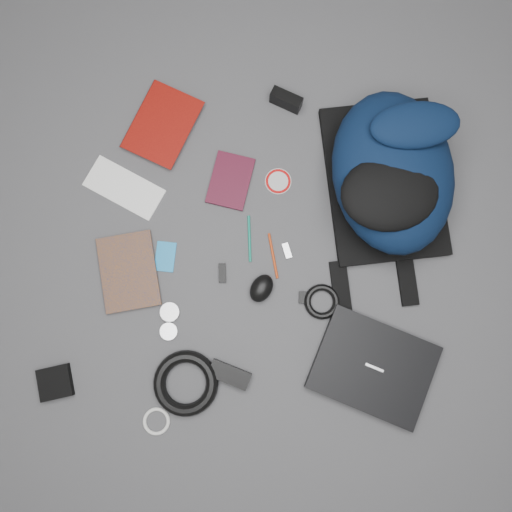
# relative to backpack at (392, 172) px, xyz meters

# --- Properties ---
(ground) EXTENTS (4.00, 4.00, 0.00)m
(ground) POSITION_rel_backpack_xyz_m (-0.36, -0.28, -0.11)
(ground) COLOR #4F4F51
(ground) RESTS_ON ground
(backpack) EXTENTS (0.48, 0.61, 0.22)m
(backpack) POSITION_rel_backpack_xyz_m (0.00, 0.00, 0.00)
(backpack) COLOR black
(backpack) RESTS_ON ground
(laptop) EXTENTS (0.39, 0.34, 0.03)m
(laptop) POSITION_rel_backpack_xyz_m (0.02, -0.56, -0.10)
(laptop) COLOR black
(laptop) RESTS_ON ground
(textbook_red) EXTENTS (0.24, 0.28, 0.03)m
(textbook_red) POSITION_rel_backpack_xyz_m (-0.78, 0.12, -0.10)
(textbook_red) COLOR #750A06
(textbook_red) RESTS_ON ground
(comic_book) EXTENTS (0.23, 0.27, 0.02)m
(comic_book) POSITION_rel_backpack_xyz_m (-0.82, -0.39, -0.10)
(comic_book) COLOR #B5620C
(comic_book) RESTS_ON ground
(envelope) EXTENTS (0.26, 0.19, 0.00)m
(envelope) POSITION_rel_backpack_xyz_m (-0.79, -0.11, -0.11)
(envelope) COLOR white
(envelope) RESTS_ON ground
(dvd_case) EXTENTS (0.14, 0.18, 0.01)m
(dvd_case) POSITION_rel_backpack_xyz_m (-0.47, -0.05, -0.11)
(dvd_case) COLOR #3A0B19
(dvd_case) RESTS_ON ground
(compact_camera) EXTENTS (0.10, 0.06, 0.06)m
(compact_camera) POSITION_rel_backpack_xyz_m (-0.33, 0.22, -0.08)
(compact_camera) COLOR black
(compact_camera) RESTS_ON ground
(sticker_disc) EXTENTS (0.09, 0.09, 0.00)m
(sticker_disc) POSITION_rel_backpack_xyz_m (-0.32, -0.04, -0.11)
(sticker_disc) COLOR silver
(sticker_disc) RESTS_ON ground
(pen_teal) EXTENTS (0.03, 0.14, 0.01)m
(pen_teal) POSITION_rel_backpack_xyz_m (-0.39, -0.22, -0.11)
(pen_teal) COLOR #0D7960
(pen_teal) RESTS_ON ground
(pen_red) EXTENTS (0.05, 0.13, 0.01)m
(pen_red) POSITION_rel_backpack_xyz_m (-0.31, -0.27, -0.11)
(pen_red) COLOR #B9370E
(pen_red) RESTS_ON ground
(id_badge) EXTENTS (0.06, 0.09, 0.00)m
(id_badge) POSITION_rel_backpack_xyz_m (-0.63, -0.31, -0.11)
(id_badge) COLOR #1A85CA
(id_badge) RESTS_ON ground
(usb_black) EXTENTS (0.03, 0.06, 0.01)m
(usb_black) POSITION_rel_backpack_xyz_m (-0.46, -0.34, -0.11)
(usb_black) COLOR black
(usb_black) RESTS_ON ground
(usb_silver) EXTENTS (0.04, 0.05, 0.01)m
(usb_silver) POSITION_rel_backpack_xyz_m (-0.27, -0.25, -0.11)
(usb_silver) COLOR #B9B9BB
(usb_silver) RESTS_ON ground
(key_fob) EXTENTS (0.03, 0.04, 0.01)m
(key_fob) POSITION_rel_backpack_xyz_m (-0.21, -0.38, -0.11)
(key_fob) COLOR black
(key_fob) RESTS_ON ground
(mouse) EXTENTS (0.09, 0.11, 0.05)m
(mouse) POSITION_rel_backpack_xyz_m (-0.33, -0.37, -0.09)
(mouse) COLOR black
(mouse) RESTS_ON ground
(headphone_left) EXTENTS (0.06, 0.06, 0.01)m
(headphone_left) POSITION_rel_backpack_xyz_m (-0.59, -0.53, -0.11)
(headphone_left) COLOR silver
(headphone_left) RESTS_ON ground
(headphone_right) EXTENTS (0.07, 0.07, 0.01)m
(headphone_right) POSITION_rel_backpack_xyz_m (-0.60, -0.47, -0.11)
(headphone_right) COLOR #A4A4A6
(headphone_right) RESTS_ON ground
(cable_coil) EXTENTS (0.14, 0.14, 0.02)m
(cable_coil) POSITION_rel_backpack_xyz_m (-0.15, -0.39, -0.10)
(cable_coil) COLOR black
(cable_coil) RESTS_ON ground
(power_brick) EXTENTS (0.13, 0.08, 0.03)m
(power_brick) POSITION_rel_backpack_xyz_m (-0.40, -0.63, -0.10)
(power_brick) COLOR black
(power_brick) RESTS_ON ground
(power_cord_coil) EXTENTS (0.24, 0.24, 0.04)m
(power_cord_coil) POSITION_rel_backpack_xyz_m (-0.52, -0.67, -0.09)
(power_cord_coil) COLOR black
(power_cord_coil) RESTS_ON ground
(pouch) EXTENTS (0.12, 0.12, 0.02)m
(pouch) POSITION_rel_backpack_xyz_m (-0.90, -0.72, -0.10)
(pouch) COLOR black
(pouch) RESTS_ON ground
(white_cable_coil) EXTENTS (0.11, 0.11, 0.01)m
(white_cable_coil) POSITION_rel_backpack_xyz_m (-0.59, -0.79, -0.11)
(white_cable_coil) COLOR white
(white_cable_coil) RESTS_ON ground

